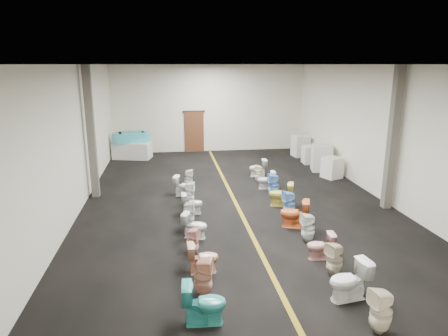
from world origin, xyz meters
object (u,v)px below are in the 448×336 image
at_px(toilet_left_6, 192,203).
at_px(toilet_right_11, 258,168).
at_px(toilet_left_1, 203,277).
at_px(toilet_right_2, 335,259).
at_px(appliance_crate_a, 332,168).
at_px(toilet_right_5, 294,213).
at_px(toilet_left_8, 184,186).
at_px(toilet_right_6, 289,204).
at_px(appliance_crate_d, 300,146).
at_px(toilet_right_1, 349,281).
at_px(toilet_right_9, 266,180).
at_px(bathtub, 131,137).
at_px(toilet_right_4, 308,228).
at_px(toilet_right_3, 320,246).
at_px(display_table, 132,150).
at_px(toilet_right_7, 281,194).
at_px(toilet_left_2, 203,258).
at_px(toilet_left_9, 189,178).
at_px(toilet_left_0, 204,303).
at_px(appliance_crate_c, 311,155).
at_px(toilet_right_8, 274,185).
at_px(appliance_crate_b, 322,158).
at_px(toilet_left_4, 195,226).
at_px(toilet_right_10, 259,174).
at_px(toilet_left_5, 189,214).
at_px(toilet_left_7, 189,193).
at_px(toilet_left_3, 192,241).

xyz_separation_m(toilet_left_6, toilet_right_11, (2.97, 3.90, 0.03)).
bearing_deg(toilet_left_1, toilet_right_2, -65.37).
bearing_deg(appliance_crate_a, toilet_right_5, -123.23).
height_order(toilet_left_8, toilet_right_6, toilet_right_6).
bearing_deg(appliance_crate_d, toilet_right_1, -104.29).
bearing_deg(toilet_right_9, bathtub, -134.30).
height_order(toilet_right_2, toilet_right_4, toilet_right_4).
relative_size(toilet_right_3, toilet_right_9, 0.99).
relative_size(display_table, toilet_right_6, 2.20).
relative_size(toilet_right_2, toilet_right_7, 0.97).
height_order(toilet_left_2, toilet_left_9, toilet_left_2).
xyz_separation_m(toilet_left_0, toilet_right_9, (3.02, 7.65, -0.06)).
bearing_deg(toilet_right_11, appliance_crate_c, 121.81).
relative_size(toilet_right_2, toilet_right_8, 0.92).
bearing_deg(toilet_right_5, appliance_crate_b, 172.51).
xyz_separation_m(toilet_left_4, toilet_right_1, (2.79, -3.33, 0.07)).
relative_size(appliance_crate_a, toilet_left_8, 1.16).
relative_size(toilet_left_0, toilet_right_10, 1.18).
distance_m(display_table, toilet_left_4, 10.02).
bearing_deg(toilet_right_7, toilet_right_10, -158.82).
relative_size(appliance_crate_c, toilet_right_10, 1.20).
distance_m(toilet_right_3, toilet_right_7, 3.70).
bearing_deg(toilet_right_3, toilet_left_1, -63.31).
height_order(appliance_crate_c, toilet_right_3, appliance_crate_c).
xyz_separation_m(display_table, toilet_left_9, (2.48, -5.18, -0.05)).
bearing_deg(toilet_right_7, toilet_left_1, -12.40).
distance_m(toilet_left_4, toilet_right_1, 4.34).
height_order(toilet_left_5, toilet_right_11, toilet_left_5).
bearing_deg(toilet_right_8, display_table, -143.45).
bearing_deg(toilet_right_1, toilet_right_8, 170.14).
bearing_deg(appliance_crate_b, toilet_left_7, -148.81).
bearing_deg(toilet_right_4, toilet_left_4, -109.35).
xyz_separation_m(toilet_left_5, toilet_left_6, (0.15, 0.99, -0.03)).
distance_m(bathtub, toilet_right_3, 12.54).
distance_m(toilet_left_0, toilet_left_1, 0.89).
xyz_separation_m(bathtub, toilet_right_7, (5.36, -7.66, -0.67)).
height_order(toilet_left_1, toilet_left_6, toilet_left_1).
bearing_deg(toilet_right_4, toilet_right_11, 172.75).
xyz_separation_m(toilet_left_3, toilet_right_6, (3.06, 2.07, 0.07)).
distance_m(toilet_left_4, toilet_right_8, 4.22).
xyz_separation_m(appliance_crate_d, toilet_right_8, (-2.98, -6.04, -0.10)).
distance_m(appliance_crate_a, toilet_right_7, 4.21).
bearing_deg(toilet_right_8, toilet_right_10, -178.75).
bearing_deg(toilet_right_2, toilet_right_1, -28.89).
bearing_deg(toilet_left_4, appliance_crate_a, -28.43).
height_order(appliance_crate_b, toilet_left_8, appliance_crate_b).
distance_m(display_table, toilet_left_3, 10.94).
bearing_deg(toilet_left_5, toilet_left_8, 8.20).
distance_m(bathtub, toilet_right_1, 14.07).
bearing_deg(toilet_right_4, toilet_right_2, -6.89).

